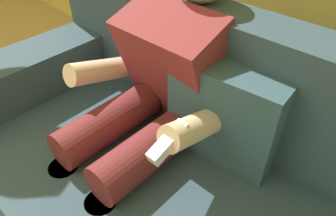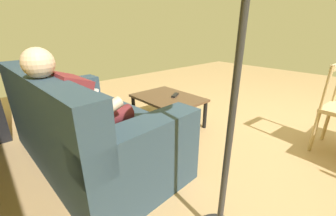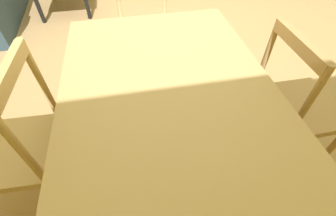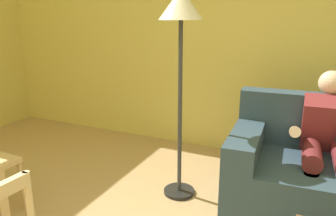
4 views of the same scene
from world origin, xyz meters
name	(u,v)px [view 3 (image 3 of 4)]	position (x,y,z in m)	size (l,w,h in m)	color
ground_plane	(162,50)	(0.00, 0.00, 0.00)	(8.59, 8.59, 0.00)	tan
dining_table	(168,102)	(-1.41, 0.21, 0.65)	(1.41, 0.96, 0.74)	tan
dining_chair_near_wall	(20,149)	(-1.41, 0.96, 0.46)	(0.44, 0.44, 0.94)	tan
dining_chair_facing_couch	(144,30)	(-0.37, 0.21, 0.46)	(0.45, 0.45, 0.91)	#D1B27F
dining_chair_by_doorway	(294,107)	(-1.41, -0.54, 0.45)	(0.42, 0.42, 0.92)	tan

